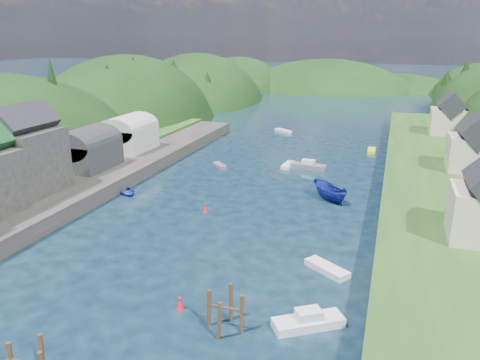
% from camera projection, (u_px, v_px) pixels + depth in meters
% --- Properties ---
extents(ground, '(600.00, 600.00, 0.00)m').
position_uv_depth(ground, '(281.00, 166.00, 79.43)').
color(ground, black).
rests_on(ground, ground).
extents(hillside_left, '(44.00, 245.56, 52.00)m').
position_uv_depth(hillside_left, '(129.00, 156.00, 117.95)').
color(hillside_left, black).
rests_on(hillside_left, ground).
extents(far_hills, '(103.00, 68.00, 44.00)m').
position_uv_depth(far_hills, '(353.00, 115.00, 194.66)').
color(far_hills, black).
rests_on(far_hills, ground).
extents(hill_trees, '(91.65, 150.45, 12.74)m').
position_uv_depth(hill_trees, '(309.00, 91.00, 88.52)').
color(hill_trees, black).
rests_on(hill_trees, ground).
extents(quay_left, '(12.00, 110.00, 2.00)m').
position_uv_depth(quay_left, '(40.00, 203.00, 59.13)').
color(quay_left, '#2D2B28').
rests_on(quay_left, ground).
extents(boat_sheds, '(7.00, 21.00, 7.50)m').
position_uv_depth(boat_sheds, '(109.00, 138.00, 75.67)').
color(boat_sheds, '#2D2D30').
rests_on(boat_sheds, quay_left).
extents(terrace_right, '(16.00, 120.00, 2.40)m').
position_uv_depth(terrace_right, '(445.00, 192.00, 62.52)').
color(terrace_right, '#234719').
rests_on(terrace_right, ground).
extents(right_bank_cottages, '(9.00, 59.24, 8.41)m').
position_uv_depth(right_bank_cottages, '(467.00, 146.00, 67.79)').
color(right_bank_cottages, beige).
rests_on(right_bank_cottages, terrace_right).
extents(piling_cluster_far, '(3.14, 2.94, 3.66)m').
position_uv_depth(piling_cluster_far, '(225.00, 314.00, 35.17)').
color(piling_cluster_far, '#382314').
rests_on(piling_cluster_far, ground).
extents(channel_buoy_near, '(0.70, 0.70, 1.10)m').
position_uv_depth(channel_buoy_near, '(180.00, 304.00, 37.96)').
color(channel_buoy_near, red).
rests_on(channel_buoy_near, ground).
extents(channel_buoy_far, '(0.70, 0.70, 1.10)m').
position_uv_depth(channel_buoy_far, '(205.00, 208.00, 58.70)').
color(channel_buoy_far, red).
rests_on(channel_buoy_far, ground).
extents(moored_boats, '(34.92, 98.15, 2.40)m').
position_uv_depth(moored_boats, '(272.00, 212.00, 57.06)').
color(moored_boats, silver).
rests_on(moored_boats, ground).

